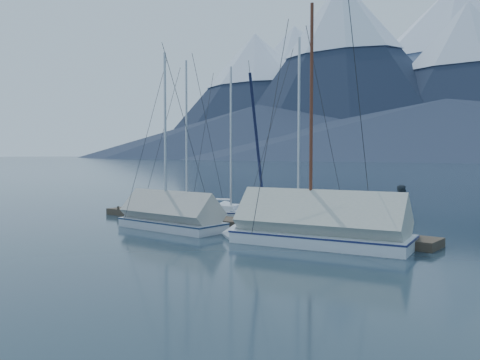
% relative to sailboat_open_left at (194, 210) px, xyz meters
% --- Properties ---
extents(ground, '(1000.00, 1000.00, 0.00)m').
position_rel_sailboat_open_left_xyz_m(ground, '(5.75, -4.98, -0.17)').
color(ground, black).
rests_on(ground, ground).
extents(dock, '(18.00, 1.50, 0.54)m').
position_rel_sailboat_open_left_xyz_m(dock, '(5.75, -2.98, -0.06)').
color(dock, '#382D23').
rests_on(dock, ground).
extents(mooring_posts, '(15.12, 1.52, 0.35)m').
position_rel_sailboat_open_left_xyz_m(mooring_posts, '(5.25, -2.98, 0.18)').
color(mooring_posts, '#382D23').
rests_on(mooring_posts, ground).
extents(sailboat_open_left, '(7.53, 3.27, 9.68)m').
position_rel_sailboat_open_left_xyz_m(sailboat_open_left, '(0.00, 0.00, 0.00)').
color(sailboat_open_left, white).
rests_on(sailboat_open_left, ground).
extents(sailboat_open_mid, '(6.85, 3.98, 8.74)m').
position_rel_sailboat_open_left_xyz_m(sailboat_open_mid, '(3.78, -0.54, -0.02)').
color(sailboat_open_mid, silver).
rests_on(sailboat_open_mid, ground).
extents(sailboat_open_right, '(7.59, 3.21, 9.80)m').
position_rel_sailboat_open_left_xyz_m(sailboat_open_right, '(7.95, -0.64, 0.00)').
color(sailboat_open_right, silver).
rests_on(sailboat_open_right, ground).
extents(sailboat_covered_near, '(7.96, 3.70, 9.98)m').
position_rel_sailboat_open_left_xyz_m(sailboat_covered_near, '(10.41, -4.82, 0.33)').
color(sailboat_covered_near, white).
rests_on(sailboat_covered_near, ground).
extents(sailboat_covered_far, '(6.28, 2.66, 8.75)m').
position_rel_sailboat_open_left_xyz_m(sailboat_covered_far, '(3.20, -5.38, 0.26)').
color(sailboat_covered_far, silver).
rests_on(sailboat_covered_far, ground).
extents(person, '(0.49, 0.71, 1.90)m').
position_rel_sailboat_open_left_xyz_m(person, '(13.25, -2.53, 1.12)').
color(person, black).
rests_on(person, dock).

